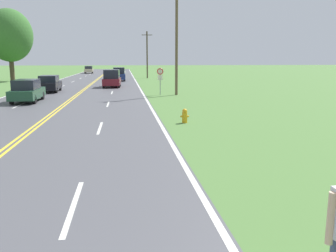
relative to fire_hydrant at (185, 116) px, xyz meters
name	(u,v)px	position (x,y,z in m)	size (l,w,h in m)	color
fire_hydrant	(185,116)	(0.00, 0.00, 0.00)	(0.42, 0.26, 0.72)	gold
traffic_sign	(160,75)	(0.23, 14.31, 1.44)	(0.60, 0.10, 2.40)	gray
utility_pole_midground	(177,39)	(1.68, 14.25, 4.57)	(1.80, 0.24, 9.55)	brown
utility_pole_far	(147,54)	(1.04, 44.00, 3.68)	(1.80, 0.24, 7.79)	brown
tree_left_verge	(9,35)	(-19.19, 37.58, 6.17)	(6.53, 6.53, 10.31)	#473828
car_dark_green_sedan_approaching	(27,91)	(-10.18, 10.28, 0.48)	(1.86, 4.73, 1.68)	black
car_black_sedan_mid_near	(49,84)	(-10.22, 18.64, 0.46)	(1.95, 4.50, 1.62)	black
car_maroon_van_mid_far	(112,78)	(-4.35, 24.13, 0.65)	(2.03, 4.24, 2.00)	black
car_dark_blue_van_receding	(119,74)	(-3.67, 36.20, 0.64)	(1.84, 3.93, 1.98)	black
car_silver_hatchback_distant	(120,72)	(-3.68, 54.90, 0.35)	(2.07, 3.87, 1.28)	black
car_champagne_suv_horizon	(89,69)	(-10.95, 67.29, 0.51)	(2.01, 4.74, 1.65)	black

